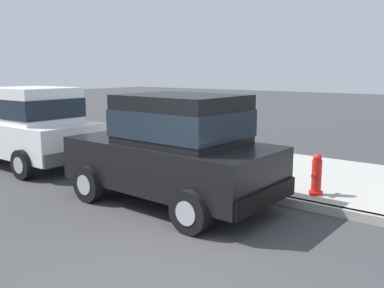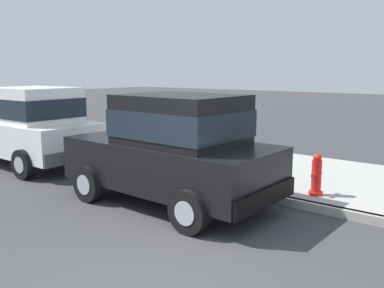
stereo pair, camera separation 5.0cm
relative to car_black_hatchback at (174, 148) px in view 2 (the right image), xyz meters
name	(u,v)px [view 2 (the right image)]	position (x,y,z in m)	size (l,w,h in m)	color
ground_plane	(151,274)	(-2.08, -1.44, -0.98)	(80.00, 80.00, 0.00)	#38383A
curb	(280,200)	(1.12, -1.44, -0.91)	(0.16, 64.00, 0.14)	gray
sidewalk	(320,179)	(2.92, -1.44, -0.91)	(3.60, 64.00, 0.14)	#A8A59E
car_black_hatchback	(174,148)	(0.00, 0.00, 0.00)	(2.01, 3.83, 1.88)	black
car_white_hatchback	(31,125)	(0.13, 4.64, 0.00)	(1.99, 3.82, 1.88)	white
dog_grey	(214,150)	(2.65, 1.06, -0.55)	(0.29, 0.75, 0.49)	#999691
fire_hydrant	(316,176)	(1.57, -1.88, -0.50)	(0.34, 0.24, 0.72)	red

